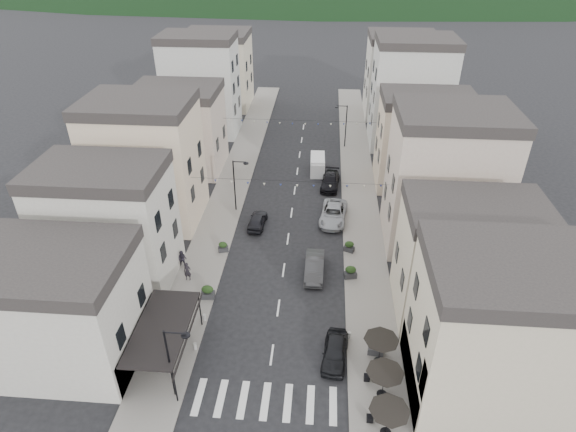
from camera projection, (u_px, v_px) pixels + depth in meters
The scene contains 28 objects.
ground at pixel (262, 428), 30.32m from camera, with size 700.00×700.00×0.00m, color black.
sidewalk_left at pixel (233, 184), 57.82m from camera, with size 4.00×76.00×0.12m, color slate.
sidewalk_right at pixel (358, 188), 56.82m from camera, with size 4.00×76.00×0.12m, color slate.
boutique_building at pixel (48, 312), 33.46m from camera, with size 12.00×8.00×8.00m, color #B3AFA4.
bistro_building at pixel (497, 338), 30.07m from camera, with size 10.00×8.00×10.00m, color #C1B599.
boutique_awning at pixel (166, 328), 33.38m from camera, with size 3.77×7.50×3.28m.
buildings_row_left at pixel (183, 117), 59.93m from camera, with size 10.20×54.16×14.00m.
buildings_row_right at pixel (420, 126), 56.90m from camera, with size 10.20×54.16×14.50m.
cafe_terrace at pixel (385, 375), 30.92m from camera, with size 2.50×8.10×2.53m.
streetlamp_left_near at pixel (173, 357), 30.44m from camera, with size 1.70×0.56×6.00m.
streetlamp_left_far at pixel (237, 181), 50.71m from camera, with size 1.70×0.56×6.00m.
streetlamp_right_far at pixel (344, 122), 65.13m from camera, with size 1.70×0.56×6.00m.
bollards at pixel (271, 356), 34.75m from camera, with size 11.66×10.26×0.60m.
bunting_near at pixel (289, 184), 45.90m from camera, with size 19.00×0.28×0.62m.
bunting_far at pixel (299, 123), 59.41m from camera, with size 19.00×0.28×0.62m.
parked_car_a at pixel (335, 352), 34.69m from camera, with size 1.73×4.30×1.47m, color black.
parked_car_b at pixel (314, 267), 42.95m from camera, with size 1.65×4.74×1.56m, color #323234.
parked_car_c at pixel (333, 214), 50.59m from camera, with size 2.63×5.71×1.59m, color #9C9EA4.
parked_car_d at pixel (330, 181), 56.93m from camera, with size 2.02×4.97×1.44m, color black.
parked_car_e at pixel (257, 220), 49.71m from camera, with size 1.61×4.00×1.36m, color black.
delivery_van at pixel (318, 164), 60.16m from camera, with size 1.88×4.47×2.12m.
pedestrian_a at pixel (187, 272), 42.05m from camera, with size 0.64×0.42×1.76m, color black.
pedestrian_b at pixel (182, 259), 43.63m from camera, with size 0.83×0.65×1.71m, color black.
planter_la at pixel (208, 292), 40.17m from camera, with size 1.19×0.73×1.27m.
planter_lb at pixel (223, 247), 45.83m from camera, with size 1.06×0.78×1.06m.
planter_ra at pixel (376, 347), 35.03m from camera, with size 1.20×0.76×1.27m.
planter_rb at pixel (350, 272), 42.44m from camera, with size 1.21×0.85×1.23m.
planter_rc at pixel (349, 246), 45.83m from camera, with size 1.13×0.90×1.11m.
Camera 1 is at (3.13, -18.38, 27.47)m, focal length 30.00 mm.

